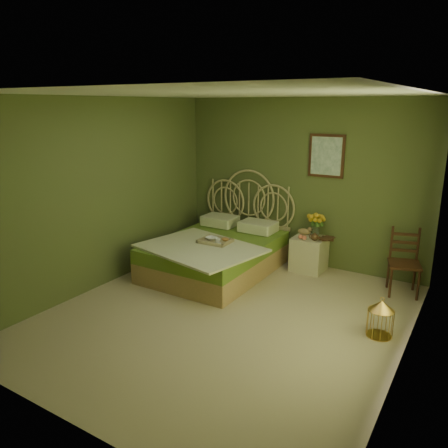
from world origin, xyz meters
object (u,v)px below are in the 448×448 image
Objects in this scene: chair at (406,258)px; birdcage at (380,319)px; nightstand at (310,248)px; bed at (217,251)px.

chair is 1.42m from birdcage.
nightstand is 1.41m from chair.
nightstand is at bearing 132.80° from birdcage.
chair is 2.12× the size of birdcage.
chair is at bearing 90.00° from birdcage.
bed reaches higher than birdcage.
bed is 2.42× the size of nightstand.
chair is (1.40, -0.12, 0.15)m from nightstand.
nightstand is 2.26× the size of birdcage.
bed is at bearing -146.74° from nightstand.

